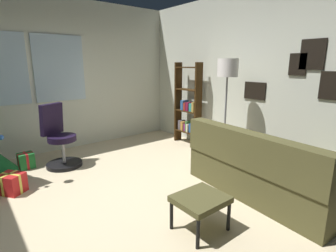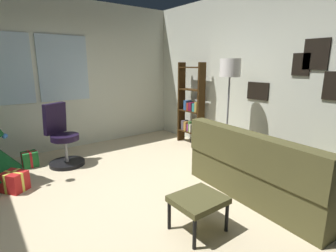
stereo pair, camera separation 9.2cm
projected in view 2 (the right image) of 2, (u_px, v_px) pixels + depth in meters
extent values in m
cube|color=beige|center=(131.00, 210.00, 3.09)|extent=(4.91, 5.39, 0.10)
cube|color=beige|center=(57.00, 76.00, 4.88)|extent=(4.91, 0.10, 2.83)
cube|color=silver|center=(2.00, 69.00, 4.29)|extent=(0.90, 0.03, 1.20)
cube|color=silver|center=(64.00, 68.00, 4.87)|extent=(0.90, 0.03, 1.20)
cube|color=beige|center=(264.00, 78.00, 4.21)|extent=(0.10, 5.39, 2.83)
cube|color=black|center=(301.00, 64.00, 3.65)|extent=(0.02, 0.25, 0.31)
cube|color=black|center=(258.00, 91.00, 4.27)|extent=(0.02, 0.39, 0.28)
cube|color=black|center=(316.00, 54.00, 3.48)|extent=(0.02, 0.33, 0.41)
cube|color=black|center=(333.00, 86.00, 3.37)|extent=(0.02, 0.24, 0.37)
cube|color=#474324|center=(266.00, 178.00, 3.33)|extent=(1.07, 2.02, 0.43)
cube|color=#474324|center=(248.00, 151.00, 3.04)|extent=(0.37, 1.96, 0.44)
cube|color=#474324|center=(218.00, 138.00, 4.00)|extent=(0.91, 0.22, 0.20)
cube|color=#B02D1C|center=(229.00, 144.00, 3.47)|extent=(0.24, 0.42, 0.42)
cube|color=beige|center=(257.00, 154.00, 3.08)|extent=(0.15, 0.40, 0.40)
cube|color=#474324|center=(198.00, 200.00, 2.56)|extent=(0.50, 0.44, 0.06)
cylinder|color=black|center=(195.00, 234.00, 2.33)|extent=(0.04, 0.04, 0.31)
cylinder|color=black|center=(227.00, 217.00, 2.58)|extent=(0.04, 0.04, 0.31)
cylinder|color=black|center=(169.00, 215.00, 2.62)|extent=(0.04, 0.04, 0.31)
cylinder|color=black|center=(200.00, 202.00, 2.88)|extent=(0.04, 0.04, 0.31)
sphere|color=blue|center=(5.00, 136.00, 3.63)|extent=(0.07, 0.07, 0.07)
cube|color=red|center=(13.00, 181.00, 3.43)|extent=(0.39, 0.41, 0.26)
cube|color=#EAD84C|center=(13.00, 181.00, 3.43)|extent=(0.23, 0.30, 0.27)
cube|color=#EAD84C|center=(13.00, 181.00, 3.43)|extent=(0.23, 0.18, 0.27)
cube|color=#1E722D|center=(30.00, 159.00, 4.24)|extent=(0.23, 0.22, 0.25)
cube|color=red|center=(30.00, 159.00, 4.24)|extent=(0.23, 0.05, 0.26)
cube|color=red|center=(30.00, 159.00, 4.24)|extent=(0.05, 0.22, 0.26)
cylinder|color=black|center=(67.00, 163.00, 4.32)|extent=(0.56, 0.56, 0.06)
cylinder|color=#B2B2B7|center=(66.00, 150.00, 4.27)|extent=(0.05, 0.05, 0.42)
cylinder|color=black|center=(65.00, 137.00, 4.22)|extent=(0.44, 0.44, 0.09)
cube|color=black|center=(55.00, 118.00, 4.23)|extent=(0.41, 0.28, 0.51)
cube|color=#311E0B|center=(201.00, 106.00, 5.08)|extent=(0.18, 0.04, 1.68)
cube|color=#311E0B|center=(181.00, 102.00, 5.55)|extent=(0.18, 0.04, 1.68)
cube|color=#311E0B|center=(190.00, 132.00, 5.45)|extent=(0.18, 0.56, 0.02)
cube|color=#311E0B|center=(191.00, 111.00, 5.35)|extent=(0.18, 0.56, 0.02)
cube|color=#311E0B|center=(191.00, 90.00, 5.25)|extent=(0.18, 0.56, 0.02)
cube|color=#311E0B|center=(192.00, 67.00, 5.14)|extent=(0.18, 0.56, 0.02)
cube|color=maroon|center=(198.00, 128.00, 5.27)|extent=(0.14, 0.05, 0.22)
cube|color=navy|center=(195.00, 128.00, 5.34)|extent=(0.14, 0.08, 0.19)
cube|color=beige|center=(193.00, 128.00, 5.38)|extent=(0.17, 0.04, 0.17)
cube|color=#3D7639|center=(191.00, 126.00, 5.43)|extent=(0.15, 0.04, 0.21)
cube|color=#7B2D69|center=(190.00, 127.00, 5.48)|extent=(0.13, 0.05, 0.15)
cube|color=#AB7633|center=(187.00, 126.00, 5.53)|extent=(0.15, 0.07, 0.19)
cube|color=#4F4850|center=(185.00, 125.00, 5.59)|extent=(0.15, 0.07, 0.20)
cube|color=olive|center=(198.00, 107.00, 5.17)|extent=(0.16, 0.06, 0.20)
cube|color=teal|center=(196.00, 107.00, 5.24)|extent=(0.14, 0.08, 0.16)
cube|color=maroon|center=(192.00, 107.00, 5.30)|extent=(0.16, 0.08, 0.17)
cube|color=maroon|center=(190.00, 107.00, 5.36)|extent=(0.16, 0.04, 0.16)
cube|color=#2A4F85|center=(188.00, 105.00, 5.41)|extent=(0.16, 0.08, 0.20)
cylinder|color=slate|center=(225.00, 162.00, 4.42)|extent=(0.28, 0.28, 0.03)
cylinder|color=slate|center=(227.00, 121.00, 4.25)|extent=(0.03, 0.03, 1.41)
cylinder|color=silver|center=(230.00, 68.00, 4.05)|extent=(0.33, 0.33, 0.28)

